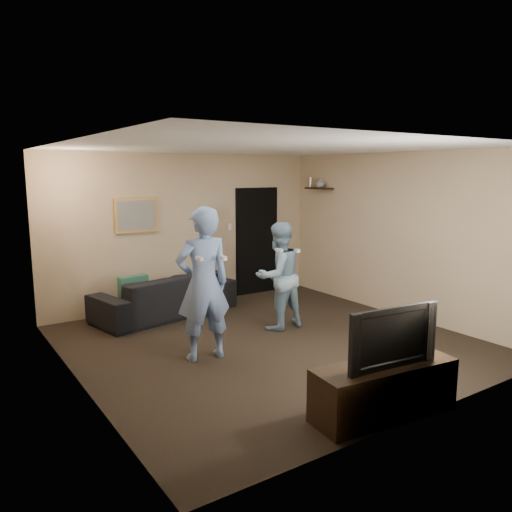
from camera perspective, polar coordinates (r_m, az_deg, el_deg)
ground at (r=6.89m, az=1.55°, el=-9.81°), size 5.00×5.00×0.00m
ceiling at (r=6.51m, az=1.65°, el=12.34°), size 5.00×5.00×0.04m
wall_back at (r=8.72m, az=-7.98°, el=2.98°), size 5.00×0.04×2.60m
wall_front at (r=4.79m, az=19.20°, el=-2.82°), size 5.00×0.04×2.60m
wall_left at (r=5.53m, az=-20.02°, el=-1.26°), size 0.04×5.00×2.60m
wall_right at (r=8.26m, az=15.89°, el=2.35°), size 0.04×5.00×2.60m
sofa at (r=8.17m, az=-10.31°, el=-4.38°), size 2.44×1.34×0.67m
throw_pillow at (r=7.95m, az=-13.83°, el=-3.84°), size 0.46×0.19×0.45m
painting_frame at (r=8.31m, az=-13.55°, el=4.57°), size 0.72×0.05×0.57m
painting_canvas at (r=8.29m, az=-13.49°, el=4.56°), size 0.62×0.01×0.47m
doorway at (r=9.44m, az=0.08°, el=1.74°), size 0.90×0.06×2.00m
light_switch at (r=9.09m, az=-3.08°, el=3.33°), size 0.08×0.02×0.12m
wall_shelf at (r=9.40m, az=7.20°, el=7.69°), size 0.20×0.60×0.03m
shelf_vase at (r=9.37m, az=7.37°, el=8.26°), size 0.19×0.19×0.16m
shelf_figurine at (r=9.58m, az=6.25°, el=8.37°), size 0.06×0.06×0.18m
tv_console at (r=5.03m, az=14.41°, el=-14.59°), size 1.48×0.62×0.51m
television at (r=4.84m, az=14.68°, el=-8.70°), size 1.00×0.24×0.57m
wii_player_left at (r=6.10m, az=-6.05°, el=-3.20°), size 0.73×0.55×1.89m
wii_player_right at (r=7.30m, az=2.60°, el=-2.27°), size 0.79×0.63×1.58m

